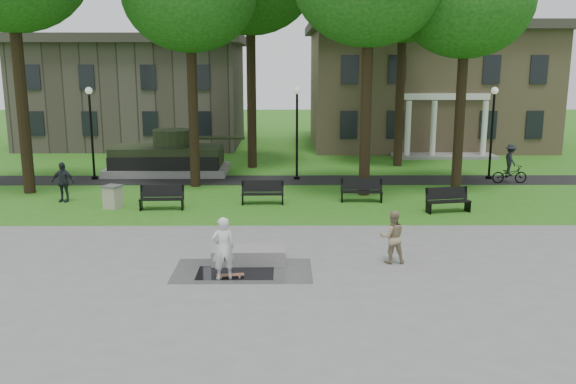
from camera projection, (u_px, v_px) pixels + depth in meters
name	position (u px, v px, depth m)	size (l,w,h in m)	color
ground	(289.00, 251.00, 19.61)	(120.00, 120.00, 0.00)	#2F6116
plaza	(290.00, 313.00, 14.72)	(22.00, 16.00, 0.02)	gray
footpath	(287.00, 180.00, 31.35)	(44.00, 2.60, 0.01)	black
building_right	(424.00, 85.00, 44.18)	(17.00, 12.00, 8.60)	#9E8460
building_left	(137.00, 95.00, 44.72)	(15.00, 10.00, 7.20)	#4C443D
tree_3	(466.00, 2.00, 27.15)	(6.00, 6.00, 11.19)	black
lamp_left	(91.00, 126.00, 31.01)	(0.36, 0.36, 4.73)	black
lamp_mid	(297.00, 125.00, 31.06)	(0.36, 0.36, 4.73)	black
lamp_right	(492.00, 125.00, 31.11)	(0.36, 0.36, 4.73)	black
tank_monument	(168.00, 158.00, 33.09)	(7.45, 3.40, 2.40)	gray
puddle	(235.00, 273.00, 17.47)	(2.20, 1.20, 0.00)	black
concrete_block	(249.00, 255.00, 18.39)	(2.20, 1.00, 0.45)	gray
skateboard	(230.00, 276.00, 17.14)	(0.78, 0.20, 0.07)	brown
skateboarder	(223.00, 248.00, 16.82)	(0.65, 0.43, 1.78)	silver
friend_watching	(392.00, 237.00, 18.23)	(0.78, 0.61, 1.61)	#958260
pedestrian_walker	(63.00, 182.00, 26.37)	(1.02, 0.42, 1.74)	#21262D
cyclist	(510.00, 167.00, 30.40)	(1.76, 1.00, 1.97)	black
park_bench_0	(162.00, 197.00, 25.03)	(1.81, 0.58, 1.00)	black
park_bench_1	(263.00, 192.00, 26.02)	(1.81, 0.56, 1.00)	black
park_bench_2	(361.00, 190.00, 26.45)	(1.82, 0.61, 1.00)	black
park_bench_3	(448.00, 199.00, 24.61)	(1.85, 0.86, 1.00)	black
trash_bin	(113.00, 197.00, 25.27)	(0.86, 0.86, 0.96)	#B9AC98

